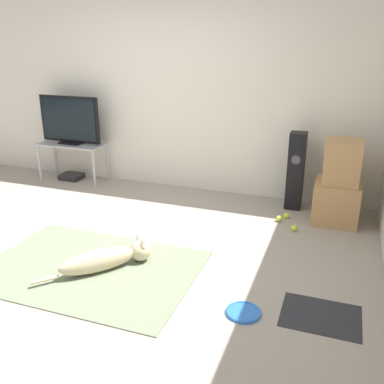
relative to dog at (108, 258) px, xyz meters
name	(u,v)px	position (x,y,z in m)	size (l,w,h in m)	color
ground_plane	(98,253)	(-0.25, 0.23, -0.11)	(12.00, 12.00, 0.00)	#9E9384
wall_back	(177,92)	(-0.25, 2.33, 1.16)	(8.00, 0.06, 2.55)	silver
area_rug	(90,268)	(-0.16, -0.05, -0.11)	(1.89, 1.31, 0.01)	slate
dog	(108,258)	(0.00, 0.00, 0.00)	(0.75, 0.83, 0.25)	beige
frisbee	(243,312)	(1.28, -0.23, -0.10)	(0.27, 0.27, 0.03)	blue
cardboard_box_lower	(336,202)	(1.84, 1.81, 0.11)	(0.48, 0.51, 0.45)	tan
cardboard_box_upper	(343,162)	(1.86, 1.79, 0.58)	(0.38, 0.39, 0.47)	tan
floor_speaker	(296,171)	(1.35, 2.04, 0.35)	(0.19, 0.19, 0.93)	black
tv_stand	(72,149)	(-1.73, 2.03, 0.35)	(0.95, 0.42, 0.54)	#A8A8AD
tv	(70,121)	(-1.73, 2.03, 0.75)	(0.90, 0.20, 0.65)	black
tennis_ball_by_boxes	(287,216)	(1.33, 1.68, -0.08)	(0.07, 0.07, 0.07)	#C6E033
tennis_ball_near_speaker	(279,219)	(1.26, 1.57, -0.08)	(0.07, 0.07, 0.07)	#C6E033
tennis_ball_loose_on_carpet	(294,228)	(1.45, 1.37, -0.08)	(0.07, 0.07, 0.07)	#C6E033
game_console	(72,176)	(-1.82, 2.07, -0.08)	(0.30, 0.25, 0.07)	black
door_mat	(321,316)	(1.83, -0.06, -0.11)	(0.58, 0.46, 0.01)	#28282D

